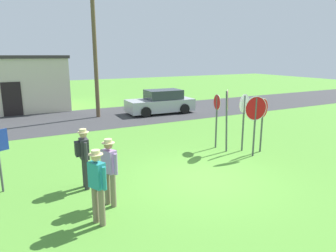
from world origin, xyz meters
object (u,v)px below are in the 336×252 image
parked_car_on_street (161,103)px  utility_pole (94,41)px  stop_sign_leaning_left (217,112)px  stop_sign_center_cluster (263,116)px  stop_sign_rear_right (255,115)px  stop_sign_rear_left (227,109)px  person_near_signs (109,168)px  person_on_left (84,154)px  person_in_dark_shirt (97,183)px  stop_sign_far_back (244,113)px

parked_car_on_street → utility_pole: bearing=170.9°
stop_sign_leaning_left → parked_car_on_street: bearing=79.6°
stop_sign_center_cluster → stop_sign_rear_right: bearing=-157.1°
utility_pole → stop_sign_rear_left: 9.87m
person_near_signs → stop_sign_rear_left: bearing=22.1°
person_on_left → person_in_dark_shirt: 2.06m
stop_sign_far_back → person_on_left: bearing=-174.4°
stop_sign_rear_left → person_near_signs: 5.83m
stop_sign_far_back → stop_sign_center_cluster: bearing=-38.8°
stop_sign_leaning_left → person_near_signs: stop_sign_leaning_left is taller
stop_sign_center_cluster → stop_sign_leaning_left: bearing=134.4°
stop_sign_rear_left → person_on_left: stop_sign_rear_left is taller
stop_sign_rear_left → stop_sign_center_cluster: (1.19, -0.67, -0.24)m
stop_sign_center_cluster → person_near_signs: 6.74m
person_on_left → parked_car_on_street: bearing=52.7°
parked_car_on_street → person_on_left: 11.71m
person_in_dark_shirt → person_on_left: bearing=85.2°
stop_sign_leaning_left → utility_pole: bearing=106.5°
parked_car_on_street → stop_sign_rear_left: 8.65m
parked_car_on_street → person_on_left: (-7.09, -9.32, 0.32)m
stop_sign_rear_left → person_in_dark_shirt: bearing=-153.7°
stop_sign_leaning_left → stop_sign_rear_left: (0.04, -0.59, 0.22)m
stop_sign_rear_right → person_in_dark_shirt: stop_sign_rear_right is taller
person_near_signs → person_in_dark_shirt: 0.88m
stop_sign_center_cluster → person_in_dark_shirt: size_ratio=1.21×
stop_sign_far_back → stop_sign_center_cluster: stop_sign_far_back is taller
stop_sign_far_back → person_near_signs: bearing=-162.0°
person_on_left → utility_pole: bearing=72.6°
person_near_signs → person_in_dark_shirt: size_ratio=1.00×
stop_sign_rear_left → person_on_left: size_ratio=1.41×
stop_sign_rear_left → person_in_dark_shirt: stop_sign_rear_left is taller
stop_sign_rear_left → person_near_signs: size_ratio=1.41×
person_in_dark_shirt → stop_sign_far_back: bearing=22.4°
utility_pole → stop_sign_far_back: bearing=-71.1°
stop_sign_far_back → person_in_dark_shirt: 7.05m
parked_car_on_street → person_near_signs: size_ratio=2.52×
stop_sign_rear_left → stop_sign_leaning_left: bearing=94.1°
utility_pole → stop_sign_rear_left: (2.56, -9.11, -2.81)m
person_near_signs → parked_car_on_street: bearing=57.6°
stop_sign_far_back → stop_sign_rear_right: 0.71m
person_near_signs → person_in_dark_shirt: same height
stop_sign_rear_left → person_near_signs: bearing=-157.9°
stop_sign_rear_right → stop_sign_center_cluster: (0.63, 0.26, -0.12)m
utility_pole → stop_sign_far_back: utility_pole is taller
person_in_dark_shirt → parked_car_on_street: bearing=57.4°
parked_car_on_street → stop_sign_rear_left: (-1.41, -8.48, 0.99)m
stop_sign_leaning_left → person_near_signs: (-5.32, -2.77, -0.48)m
stop_sign_rear_right → stop_sign_center_cluster: stop_sign_rear_right is taller
stop_sign_leaning_left → stop_sign_rear_left: size_ratio=0.90×
person_on_left → stop_sign_leaning_left: bearing=14.3°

